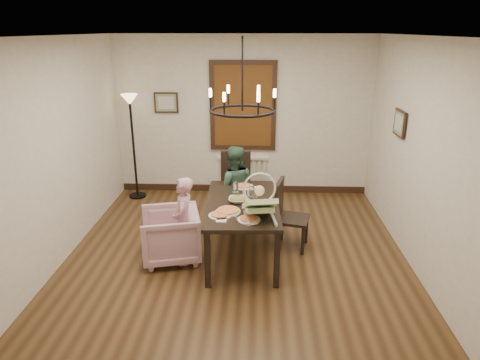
# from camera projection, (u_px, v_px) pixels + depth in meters

# --- Properties ---
(room_shell) EXTENTS (4.51, 5.00, 2.81)m
(room_shell) POSITION_uv_depth(u_px,v_px,m) (237.00, 149.00, 5.54)
(room_shell) COLOR brown
(room_shell) RESTS_ON ground
(dining_table) EXTENTS (0.98, 1.67, 0.77)m
(dining_table) POSITION_uv_depth(u_px,v_px,m) (242.00, 208.00, 5.53)
(dining_table) COLOR black
(dining_table) RESTS_ON room_shell
(chair_far) EXTENTS (0.47, 0.47, 1.07)m
(chair_far) POSITION_uv_depth(u_px,v_px,m) (235.00, 187.00, 6.67)
(chair_far) COLOR black
(chair_far) RESTS_ON room_shell
(chair_right) EXTENTS (0.52, 0.52, 0.97)m
(chair_right) POSITION_uv_depth(u_px,v_px,m) (293.00, 215.00, 5.81)
(chair_right) COLOR black
(chair_right) RESTS_ON room_shell
(armchair) EXTENTS (0.89, 0.88, 0.68)m
(armchair) POSITION_uv_depth(u_px,v_px,m) (170.00, 235.00, 5.56)
(armchair) COLOR #DBA8B9
(armchair) RESTS_ON room_shell
(elderly_woman) EXTENTS (0.24, 0.35, 0.96)m
(elderly_woman) POSITION_uv_depth(u_px,v_px,m) (184.00, 228.00, 5.43)
(elderly_woman) COLOR #C68B9B
(elderly_woman) RESTS_ON room_shell
(seated_man) EXTENTS (0.57, 0.47, 1.07)m
(seated_man) POSITION_uv_depth(u_px,v_px,m) (234.00, 195.00, 6.35)
(seated_man) COLOR #335642
(seated_man) RESTS_ON room_shell
(baby_bouncer) EXTENTS (0.50, 0.63, 0.37)m
(baby_bouncer) POSITION_uv_depth(u_px,v_px,m) (259.00, 202.00, 5.01)
(baby_bouncer) COLOR #CDEEA4
(baby_bouncer) RESTS_ON dining_table
(salad_bowl) EXTENTS (0.29, 0.29, 0.07)m
(salad_bowl) POSITION_uv_depth(u_px,v_px,m) (238.00, 200.00, 5.49)
(salad_bowl) COLOR white
(salad_bowl) RESTS_ON dining_table
(pizza_platter) EXTENTS (0.30, 0.30, 0.04)m
(pizza_platter) POSITION_uv_depth(u_px,v_px,m) (228.00, 211.00, 5.19)
(pizza_platter) COLOR tan
(pizza_platter) RESTS_ON dining_table
(drinking_glass) EXTENTS (0.07, 0.07, 0.14)m
(drinking_glass) POSITION_uv_depth(u_px,v_px,m) (255.00, 200.00, 5.39)
(drinking_glass) COLOR silver
(drinking_glass) RESTS_ON dining_table
(window_blinds) EXTENTS (1.00, 0.03, 1.40)m
(window_blinds) POSITION_uv_depth(u_px,v_px,m) (243.00, 106.00, 7.44)
(window_blinds) COLOR #5E3612
(window_blinds) RESTS_ON room_shell
(radiator) EXTENTS (0.92, 0.12, 0.62)m
(radiator) POSITION_uv_depth(u_px,v_px,m) (243.00, 174.00, 7.88)
(radiator) COLOR silver
(radiator) RESTS_ON room_shell
(picture_back) EXTENTS (0.42, 0.03, 0.36)m
(picture_back) POSITION_uv_depth(u_px,v_px,m) (166.00, 103.00, 7.49)
(picture_back) COLOR black
(picture_back) RESTS_ON room_shell
(picture_right) EXTENTS (0.03, 0.42, 0.36)m
(picture_right) POSITION_uv_depth(u_px,v_px,m) (400.00, 123.00, 5.87)
(picture_right) COLOR black
(picture_right) RESTS_ON room_shell
(floor_lamp) EXTENTS (0.30, 0.30, 1.80)m
(floor_lamp) POSITION_uv_depth(u_px,v_px,m) (134.00, 148.00, 7.46)
(floor_lamp) COLOR black
(floor_lamp) RESTS_ON room_shell
(chandelier) EXTENTS (0.80, 0.80, 0.04)m
(chandelier) POSITION_uv_depth(u_px,v_px,m) (242.00, 111.00, 5.11)
(chandelier) COLOR black
(chandelier) RESTS_ON room_shell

